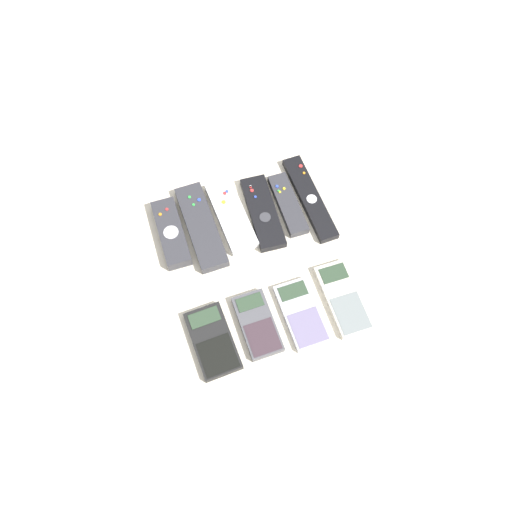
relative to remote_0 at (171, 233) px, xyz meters
name	(u,v)px	position (x,y,z in m)	size (l,w,h in m)	color
ground_plane	(261,273)	(0.15, -0.14, -0.01)	(3.00, 3.00, 0.00)	beige
remote_0	(171,233)	(0.00, 0.00, 0.00)	(0.05, 0.16, 0.03)	#333338
remote_1	(201,226)	(0.06, 0.00, 0.00)	(0.06, 0.21, 0.02)	#333338
remote_2	(231,216)	(0.13, 0.00, 0.00)	(0.07, 0.18, 0.02)	white
remote_3	(263,212)	(0.20, -0.01, 0.00)	(0.06, 0.18, 0.02)	black
remote_4	(288,204)	(0.25, -0.01, 0.00)	(0.04, 0.15, 0.02)	#333338
remote_5	(310,198)	(0.30, -0.01, 0.00)	(0.05, 0.22, 0.02)	black
calculator_0	(213,341)	(0.02, -0.25, 0.00)	(0.08, 0.14, 0.02)	black
calculator_1	(257,324)	(0.11, -0.24, 0.00)	(0.07, 0.13, 0.02)	#4C4C51
calculator_2	(301,313)	(0.20, -0.25, -0.01)	(0.07, 0.14, 0.01)	#B2B2B7
calculator_3	(343,298)	(0.28, -0.24, -0.01)	(0.07, 0.15, 0.02)	beige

